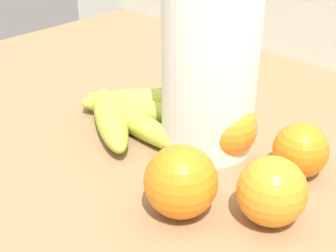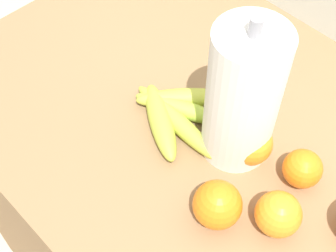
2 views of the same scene
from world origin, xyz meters
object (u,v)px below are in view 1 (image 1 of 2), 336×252
at_px(orange_back_right, 181,182).
at_px(orange_center, 272,191).
at_px(orange_back_left, 229,126).
at_px(paper_towel_roll, 211,51).
at_px(banana_bunch, 129,113).
at_px(orange_right, 301,150).

bearing_deg(orange_back_right, orange_center, 36.78).
distance_m(orange_back_left, paper_towel_roll, 0.10).
height_order(banana_bunch, paper_towel_roll, paper_towel_roll).
bearing_deg(paper_towel_roll, orange_back_left, 6.12).
height_order(orange_right, paper_towel_roll, paper_towel_roll).
bearing_deg(orange_back_left, banana_bunch, -164.92).
xyz_separation_m(banana_bunch, paper_towel_roll, (0.11, 0.04, 0.11)).
xyz_separation_m(orange_center, orange_right, (-0.02, 0.10, -0.00)).
distance_m(banana_bunch, orange_back_right, 0.21).
xyz_separation_m(banana_bunch, orange_back_right, (0.19, -0.09, 0.02)).
distance_m(orange_back_right, orange_back_left, 0.14).
xyz_separation_m(banana_bunch, orange_back_left, (0.15, 0.04, 0.02)).
xyz_separation_m(orange_back_right, orange_center, (0.07, 0.06, -0.00)).
relative_size(orange_back_right, orange_center, 1.07).
xyz_separation_m(orange_back_right, orange_right, (0.05, 0.15, -0.01)).
relative_size(banana_bunch, orange_right, 3.28).
bearing_deg(banana_bunch, orange_back_left, 15.08).
xyz_separation_m(orange_center, paper_towel_roll, (-0.15, 0.07, 0.09)).
bearing_deg(banana_bunch, orange_center, -7.38).
xyz_separation_m(orange_back_left, paper_towel_roll, (-0.03, -0.00, 0.09)).
relative_size(banana_bunch, orange_center, 2.95).
bearing_deg(orange_back_left, orange_right, 13.82).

